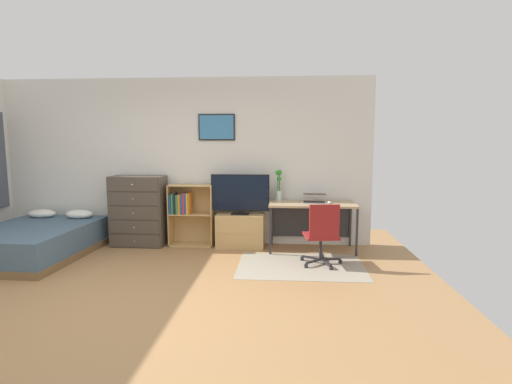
# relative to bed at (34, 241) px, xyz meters

# --- Properties ---
(ground_plane) EXTENTS (7.20, 7.20, 0.00)m
(ground_plane) POSITION_rel_bed_xyz_m (2.00, -1.41, -0.23)
(ground_plane) COLOR #A87A4C
(wall_back_with_posters) EXTENTS (6.12, 0.09, 2.70)m
(wall_back_with_posters) POSITION_rel_bed_xyz_m (2.00, 1.02, 1.12)
(wall_back_with_posters) COLOR silver
(wall_back_with_posters) RESTS_ON ground_plane
(area_rug) EXTENTS (1.70, 1.20, 0.01)m
(area_rug) POSITION_rel_bed_xyz_m (3.89, -0.17, -0.23)
(area_rug) COLOR #9E937F
(area_rug) RESTS_ON ground_plane
(bed) EXTENTS (1.51, 1.97, 0.58)m
(bed) POSITION_rel_bed_xyz_m (0.00, 0.00, 0.00)
(bed) COLOR brown
(bed) RESTS_ON ground_plane
(dresser) EXTENTS (0.85, 0.46, 1.13)m
(dresser) POSITION_rel_bed_xyz_m (1.30, 0.75, 0.34)
(dresser) COLOR #4C4238
(dresser) RESTS_ON ground_plane
(bookshelf) EXTENTS (0.71, 0.30, 0.99)m
(bookshelf) POSITION_rel_bed_xyz_m (2.09, 0.82, 0.34)
(bookshelf) COLOR tan
(bookshelf) RESTS_ON ground_plane
(tv_stand) EXTENTS (0.75, 0.41, 0.53)m
(tv_stand) POSITION_rel_bed_xyz_m (2.96, 0.76, 0.04)
(tv_stand) COLOR tan
(tv_stand) RESTS_ON ground_plane
(television) EXTENTS (0.92, 0.16, 0.64)m
(television) POSITION_rel_bed_xyz_m (2.96, 0.74, 0.62)
(television) COLOR black
(television) RESTS_ON tv_stand
(desk) EXTENTS (1.33, 0.64, 0.74)m
(desk) POSITION_rel_bed_xyz_m (4.09, 0.73, 0.38)
(desk) COLOR tan
(desk) RESTS_ON ground_plane
(office_chair) EXTENTS (0.57, 0.58, 0.86)m
(office_chair) POSITION_rel_bed_xyz_m (4.17, -0.15, 0.23)
(office_chair) COLOR #232326
(office_chair) RESTS_ON ground_plane
(laptop) EXTENTS (0.39, 0.42, 0.16)m
(laptop) POSITION_rel_bed_xyz_m (4.12, 0.73, 0.57)
(laptop) COLOR #B7B7BC
(laptop) RESTS_ON desk
(computer_mouse) EXTENTS (0.06, 0.10, 0.03)m
(computer_mouse) POSITION_rel_bed_xyz_m (4.34, 0.63, 0.53)
(computer_mouse) COLOR silver
(computer_mouse) RESTS_ON desk
(bamboo_vase) EXTENTS (0.10, 0.10, 0.49)m
(bamboo_vase) POSITION_rel_bed_xyz_m (3.57, 0.87, 0.77)
(bamboo_vase) COLOR silver
(bamboo_vase) RESTS_ON desk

